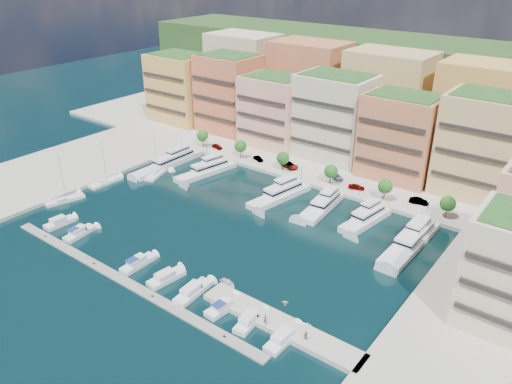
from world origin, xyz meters
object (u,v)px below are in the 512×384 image
Objects in this scene: cruiser_9 at (283,339)px; yacht_0 at (170,162)px; car_4 at (356,187)px; person_0 at (265,319)px; tree_5 at (448,204)px; cruiser_6 at (193,292)px; tree_2 at (283,158)px; tree_4 at (385,186)px; tree_1 at (240,146)px; cruiser_7 at (223,307)px; cruiser_4 at (138,263)px; tender_3 at (308,325)px; car_5 at (419,201)px; person_1 at (306,335)px; sailboat_0 at (65,200)px; car_1 at (258,159)px; yacht_5 at (367,218)px; car_0 at (217,146)px; cruiser_1 at (79,233)px; cruiser_0 at (60,223)px; car_2 at (289,165)px; cruiser_5 at (166,278)px; yacht_1 at (208,170)px; cruiser_8 at (249,321)px; tree_0 at (203,136)px; yacht_3 at (281,194)px; yacht_4 at (323,205)px; lamppost_1 at (251,156)px; lamppost_0 at (207,143)px; lamppost_2 at (302,170)px; lamppost_4 at (427,206)px; sailboat_1 at (105,183)px; yacht_6 at (412,240)px; sailboat_2 at (156,175)px; car_3 at (336,176)px; lamppost_3 at (360,187)px; tree_3 at (331,171)px; tender_1 at (285,302)px.

yacht_0 is at bearing 149.43° from cruiser_9.
car_4 is 59.81m from person_0.
tree_5 is 0.63× the size of cruiser_6.
tree_2 is 32.00m from tree_4.
tree_1 is 72.35m from cruiser_7.
cruiser_4 reaches higher than tender_3.
cruiser_9 is at bearing -81.83° from tree_4.
person_1 reaches higher than car_5.
car_1 is (24.82, 51.37, 1.36)m from sailboat_0.
car_0 is at bearing 167.32° from yacht_5.
cruiser_1 is 0.90× the size of cruiser_6.
yacht_5 is at bearing -86.57° from car_1.
cruiser_0 is 76.44m from car_4.
tree_1 reaches higher than car_0.
tree_5 is 47.49m from car_2.
cruiser_5 is 1.92× the size of car_0.
yacht_1 reaches higher than car_1.
tree_2 is 0.74× the size of cruiser_8.
tree_0 reaches higher than yacht_3.
lamppost_1 is at bearing 161.60° from yacht_4.
tree_0 is 1.35× the size of lamppost_0.
tender_3 is at bearing -99.40° from person_0.
tree_2 is 0.91× the size of car_2.
lamppost_2 is (-24.00, -2.30, -0.92)m from tree_4.
cruiser_8 is at bearing -101.05° from lamppost_4.
sailboat_1 is (-56.56, -24.01, -0.78)m from yacht_4.
yacht_6 is at bearing 51.72° from cruiser_5.
sailboat_2 is (-12.11, -24.26, -4.43)m from tree_1.
car_3 is 1.21× the size of car_4.
person_0 is (32.46, 0.86, 1.39)m from cruiser_4.
sailboat_0 is at bearing 141.73° from cruiser_0.
tree_1 reaches higher than lamppost_3.
car_3 is (15.57, 3.95, -2.98)m from tree_2.
tree_0 is at bearing 136.81° from yacht_1.
cruiser_4 is 0.62× the size of sailboat_2.
yacht_6 is 3.17× the size of cruiser_7.
cruiser_9 is at bearing -55.22° from tree_2.
car_5 is at bearing 43.29° from cruiser_0.
sailboat_0 reaches higher than cruiser_5.
lamppost_2 is 0.51× the size of cruiser_4.
cruiser_5 is 1.68× the size of car_5.
tree_3 is (32.00, 0.00, 0.00)m from tree_1.
sailboat_0 is at bearing -150.71° from yacht_5.
lamppost_3 reaches higher than cruiser_6.
cruiser_0 is 89.21m from car_5.
tree_5 is 1.29× the size of car_4.
yacht_0 is at bearing -152.12° from tree_2.
yacht_4 is 44.90m from tender_3.
cruiser_9 is (32.34, -55.79, -3.28)m from lamppost_2.
sailboat_0 reaches higher than tender_1.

